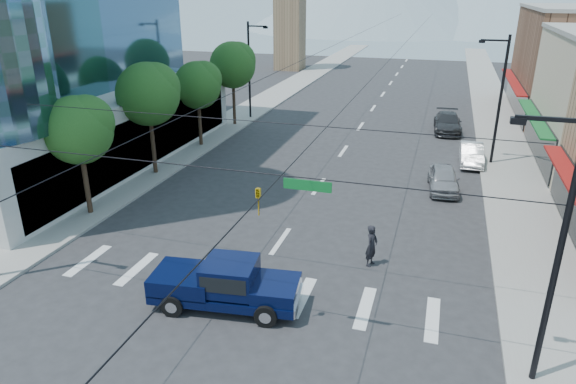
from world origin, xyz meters
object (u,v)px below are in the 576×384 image
at_px(parked_car_far, 448,123).
at_px(pedestrian, 372,246).
at_px(pickup_truck, 225,283).
at_px(parked_car_mid, 471,154).
at_px(parked_car_near, 443,179).

bearing_deg(parked_car_far, pedestrian, -99.79).
xyz_separation_m(pickup_truck, pedestrian, (5.06, 4.97, -0.06)).
bearing_deg(parked_car_mid, parked_car_far, 100.28).
xyz_separation_m(pickup_truck, parked_car_near, (7.97, 15.70, -0.29)).
relative_size(pedestrian, parked_car_far, 0.36).
bearing_deg(parked_car_near, pickup_truck, -122.42).
xyz_separation_m(pedestrian, parked_car_near, (2.92, 10.73, -0.24)).
bearing_deg(parked_car_far, parked_car_near, -93.25).
bearing_deg(parked_car_far, parked_car_mid, -81.64).
distance_m(pickup_truck, parked_car_mid, 23.75).
distance_m(pedestrian, parked_car_near, 11.12).
distance_m(pedestrian, parked_car_mid, 17.33).
relative_size(pickup_truck, parked_car_far, 1.11).
bearing_deg(parked_car_mid, parked_car_near, -108.18).
relative_size(parked_car_mid, parked_car_far, 0.80).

